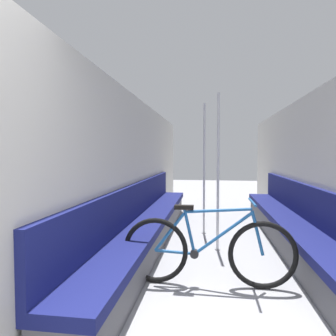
% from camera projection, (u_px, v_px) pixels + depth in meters
% --- Properties ---
extents(wall_left, '(0.10, 10.05, 2.25)m').
position_uv_depth(wall_left, '(127.00, 171.00, 4.30)').
color(wall_left, beige).
rests_on(wall_left, ground).
extents(wall_right, '(0.10, 10.05, 2.25)m').
position_uv_depth(wall_right, '(321.00, 173.00, 3.93)').
color(wall_right, beige).
rests_on(wall_right, ground).
extents(bench_seat_row_left, '(0.49, 5.58, 0.94)m').
position_uv_depth(bench_seat_row_left, '(148.00, 226.00, 4.49)').
color(bench_seat_row_left, '#4C4C51').
rests_on(bench_seat_row_left, ground).
extents(bench_seat_row_right, '(0.49, 5.58, 0.94)m').
position_uv_depth(bench_seat_row_right, '(295.00, 231.00, 4.20)').
color(bench_seat_row_right, '#4C4C51').
rests_on(bench_seat_row_right, ground).
extents(bicycle, '(1.81, 0.46, 0.90)m').
position_uv_depth(bicycle, '(208.00, 251.00, 3.11)').
color(bicycle, black).
rests_on(bicycle, ground).
extents(grab_pole_near, '(0.08, 0.08, 2.23)m').
position_uv_depth(grab_pole_near, '(218.00, 174.00, 4.24)').
color(grab_pole_near, gray).
rests_on(grab_pole_near, ground).
extents(grab_pole_far, '(0.08, 0.08, 2.23)m').
position_uv_depth(grab_pole_far, '(204.00, 171.00, 5.14)').
color(grab_pole_far, gray).
rests_on(grab_pole_far, ground).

